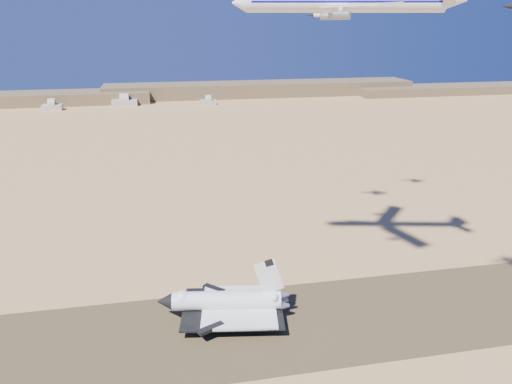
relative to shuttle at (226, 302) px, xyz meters
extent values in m
plane|color=tan|center=(5.56, -7.98, -5.88)|extent=(1200.00, 1200.00, 0.00)
cube|color=#4E3F27|center=(5.56, -7.98, -5.85)|extent=(600.00, 50.00, 0.06)
cube|color=brown|center=(125.56, 532.02, 3.12)|extent=(420.00, 60.00, 18.00)
cube|color=brown|center=(405.56, 502.02, -0.38)|extent=(300.00, 60.00, 11.00)
cube|color=#B2AB9E|center=(-134.44, 462.02, -2.63)|extent=(22.00, 14.00, 6.50)
cube|color=#B2AB9E|center=(-54.44, 477.02, -2.13)|extent=(30.00, 15.00, 7.50)
cube|color=#B2AB9E|center=(45.56, 467.02, -3.13)|extent=(19.00, 12.50, 5.50)
cylinder|color=silver|center=(0.10, -0.02, 0.83)|extent=(36.32, 11.98, 6.26)
cone|color=black|center=(-19.98, 3.28, 0.83)|extent=(5.93, 6.68, 5.95)
sphere|color=silver|center=(-14.24, 2.34, 1.72)|extent=(5.81, 5.81, 5.81)
cube|color=silver|center=(4.51, -0.74, -1.74)|extent=(28.62, 30.46, 1.01)
cube|color=black|center=(2.30, -0.38, -2.24)|extent=(37.45, 31.91, 0.56)
cube|color=silver|center=(14.44, -2.37, 9.55)|extent=(10.36, 2.45, 12.88)
cylinder|color=gray|center=(-14.24, 2.34, -4.09)|extent=(0.40, 0.40, 3.58)
cylinder|color=black|center=(-14.24, 2.34, -5.26)|extent=(1.30, 0.70, 1.23)
cylinder|color=gray|center=(5.81, -6.62, -4.09)|extent=(0.40, 0.40, 3.58)
cylinder|color=black|center=(5.81, -6.62, -5.26)|extent=(1.30, 0.70, 1.23)
cylinder|color=gray|center=(7.62, 4.41, -4.09)|extent=(0.40, 0.40, 3.58)
cylinder|color=black|center=(7.62, 4.41, -5.26)|extent=(1.30, 0.70, 1.23)
cylinder|color=white|center=(40.15, 8.41, 95.25)|extent=(60.39, 18.76, 5.70)
cone|color=white|center=(8.40, 15.50, 95.25)|extent=(5.59, 6.54, 5.70)
cube|color=white|center=(38.79, -5.89, 94.18)|extent=(14.84, 27.91, 0.62)
cube|color=white|center=(45.00, 21.94, 94.18)|extent=(23.48, 25.52, 0.62)
cube|color=white|center=(72.73, 7.08, 96.15)|extent=(10.24, 10.54, 0.45)
cylinder|color=gray|center=(36.67, 0.97, 91.51)|extent=(4.85, 3.23, 2.32)
cylinder|color=gray|center=(33.18, -6.47, 91.51)|extent=(4.85, 3.23, 2.32)
cylinder|color=gray|center=(40.16, 16.63, 91.51)|extent=(4.85, 3.23, 2.32)
cylinder|color=gray|center=(40.17, 24.85, 91.51)|extent=(4.85, 3.23, 2.32)
imported|color=#EB480D|center=(7.03, -6.06, -4.92)|extent=(0.57, 0.74, 1.80)
imported|color=#EB480D|center=(8.41, -8.31, -5.00)|extent=(0.88, 0.89, 1.64)
imported|color=#EB480D|center=(6.96, -9.01, -5.02)|extent=(0.95, 1.03, 1.60)
cone|color=black|center=(62.70, -36.76, 93.07)|extent=(2.67, 1.52, 1.28)
cylinder|color=white|center=(52.32, 57.30, 92.34)|extent=(12.41, 4.89, 1.46)
cone|color=black|center=(45.12, 59.39, 92.34)|extent=(2.98, 2.06, 1.35)
sphere|color=black|center=(49.32, 58.17, 92.86)|extent=(1.46, 1.46, 1.46)
cube|color=white|center=(53.32, 57.01, 92.13)|extent=(5.83, 9.02, 0.26)
cube|color=white|center=(57.33, 55.85, 92.34)|extent=(3.65, 5.64, 0.21)
cube|color=white|center=(57.53, 55.79, 93.80)|extent=(3.10, 1.13, 3.53)
camera|label=1|loc=(-19.23, -146.28, 89.49)|focal=35.00mm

